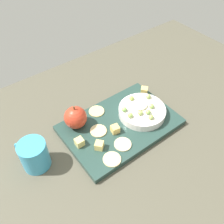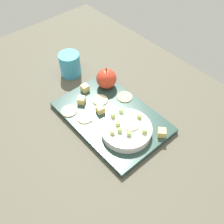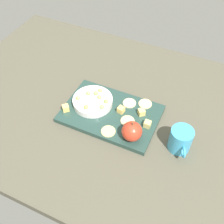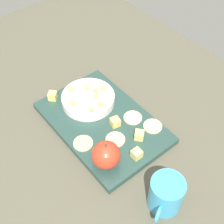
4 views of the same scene
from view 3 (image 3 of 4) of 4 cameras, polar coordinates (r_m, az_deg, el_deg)
The scene contains 23 objects.
table at distance 111.53cm, azimuth 0.22°, elevation 0.24°, with size 141.77×94.03×3.49cm, color #4D4A3B.
platter at distance 106.94cm, azimuth -0.26°, elevation -0.36°, with size 36.43×24.25×1.90cm, color #253F38.
serving_dish at distance 108.59cm, azimuth -4.00°, elevation 2.22°, with size 15.65×15.65×2.59cm, color white.
apple_whole at distance 95.99cm, azimuth 4.12°, elevation -4.00°, with size 7.24×7.24×7.24cm, color red.
apple_stem at distance 92.69cm, azimuth 4.26°, elevation -2.41°, with size 0.50×0.50×1.20cm, color brown.
cheese_cube_0 at distance 101.68cm, azimuth 7.31°, elevation -2.49°, with size 2.39×2.39×2.39cm, color #E0CB77.
cheese_cube_1 at distance 107.50cm, azimuth -9.52°, elevation 0.81°, with size 2.39×2.39×2.39cm, color #F4CA68.
cheese_cube_2 at distance 105.49cm, azimuth 1.87°, elevation 0.47°, with size 2.39×2.39×2.39cm, color #EFC368.
cheese_cube_3 at distance 105.41cm, azimuth 6.16°, elevation 0.08°, with size 2.39×2.39×2.39cm, color #EACB71.
cracker_0 at distance 103.27cm, azimuth 3.22°, elevation -1.84°, with size 5.25×5.25×0.40cm, color #D5BA84.
cracker_1 at distance 109.37cm, azimuth 3.60°, elevation 1.84°, with size 5.25×5.25×0.40cm, color beige.
cracker_2 at distance 100.06cm, azimuth -0.77°, elevation -4.01°, with size 5.25×5.25×0.40cm, color #D7C37B.
cracker_3 at distance 109.67cm, azimuth 6.85°, elevation 1.68°, with size 5.25×5.25×0.40cm, color #E2C587.
grape_0 at distance 107.27cm, azimuth -2.59°, elevation 3.11°, with size 1.76×1.58×1.44cm, color #9EB55E.
grape_1 at distance 109.00cm, azimuth -4.92°, elevation 3.90°, with size 1.76×1.58×1.53cm, color #99C25D.
grape_2 at distance 108.76cm, azimuth -3.33°, elevation 3.91°, with size 1.76×1.58×1.56cm, color #94C25B.
grape_3 at distance 107.46cm, azimuth -7.06°, elevation 2.88°, with size 1.76×1.58×1.59cm, color #9BB660.
grape_4 at distance 103.65cm, azimuth -2.09°, elevation 1.08°, with size 1.76×1.58×1.46cm, color #87C25D.
grape_5 at distance 109.92cm, azimuth -2.45°, elevation 4.49°, with size 1.76×1.58×1.42cm, color #9AAF56.
grape_6 at distance 105.53cm, azimuth -1.22°, elevation 2.22°, with size 1.76×1.58×1.49cm, color #91B352.
grape_7 at distance 103.92cm, azimuth -5.39°, elevation 1.00°, with size 1.76×1.58×1.44cm, color #97B24E.
apple_slice_0 at distance 106.56cm, azimuth -4.53°, elevation 2.27°, with size 5.08×5.08×0.60cm, color beige.
cup at distance 97.73cm, azimuth 13.94°, elevation -5.56°, with size 7.85×10.50×9.02cm.
Camera 3 is at (30.71, -67.57, 85.00)cm, focal length 44.36 mm.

